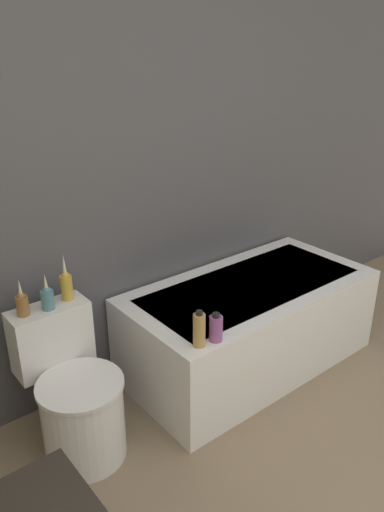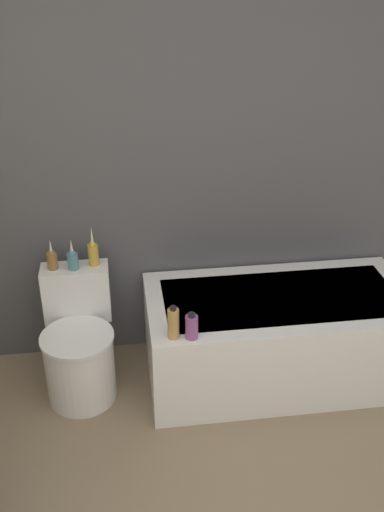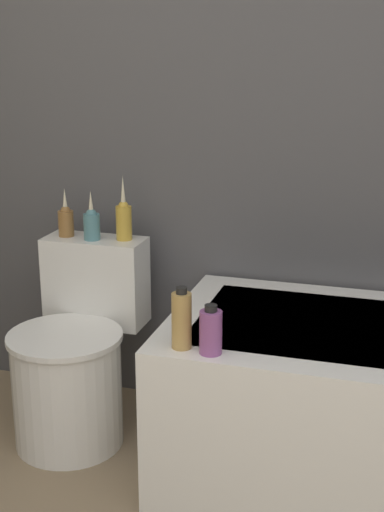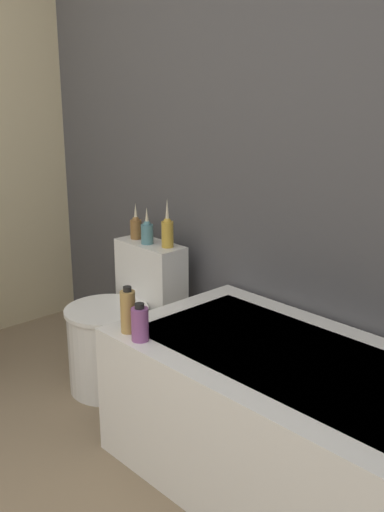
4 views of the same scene
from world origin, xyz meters
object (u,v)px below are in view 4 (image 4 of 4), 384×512
toilet (119,329)px  vase_silver (147,231)px  bathtub (307,431)px  vase_bronze (167,231)px  vase_gold (136,227)px  shampoo_bottle_short (140,324)px  shampoo_bottle_tall (128,311)px

toilet → vase_silver: vase_silver is taller
bathtub → vase_bronze: bearing=166.9°
bathtub → toilet: 1.19m
vase_silver → vase_gold: bearing=170.4°
bathtub → shampoo_bottle_short: 0.74m
vase_gold → shampoo_bottle_tall: bearing=-40.2°
vase_silver → vase_bronze: vase_bronze is taller
shampoo_bottle_tall → bathtub: bearing=24.9°
toilet → vase_silver: (0.00, 0.20, 0.48)m
vase_silver → shampoo_bottle_tall: 0.75m
bathtub → vase_gold: 1.42m
bathtub → shampoo_bottle_short: (-0.57, -0.32, 0.35)m
toilet → bathtub: bearing=-0.8°
vase_gold → shampoo_bottle_short: vase_gold is taller
vase_bronze → shampoo_bottle_short: 0.78m
shampoo_bottle_tall → shampoo_bottle_short: (0.09, -0.01, -0.02)m
toilet → vase_silver: 0.52m
vase_silver → bathtub: bearing=-10.2°
toilet → vase_bronze: size_ratio=2.90×
vase_bronze → shampoo_bottle_tall: bearing=-54.0°
vase_gold → toilet: bearing=-61.5°
vase_silver → shampoo_bottle_short: bearing=-41.0°
bathtub → vase_gold: vase_gold is taller
vase_gold → shampoo_bottle_short: 0.94m
toilet → shampoo_bottle_short: bearing=-28.9°
shampoo_bottle_tall → shampoo_bottle_short: 0.10m
vase_silver → shampoo_bottle_short: 0.83m
bathtub → vase_gold: (-1.31, 0.23, 0.50)m
vase_bronze → shampoo_bottle_short: size_ratio=1.63×
vase_silver → vase_bronze: 0.12m
vase_gold → vase_bronze: vase_bronze is taller
bathtub → shampoo_bottle_tall: (-0.67, -0.31, 0.37)m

